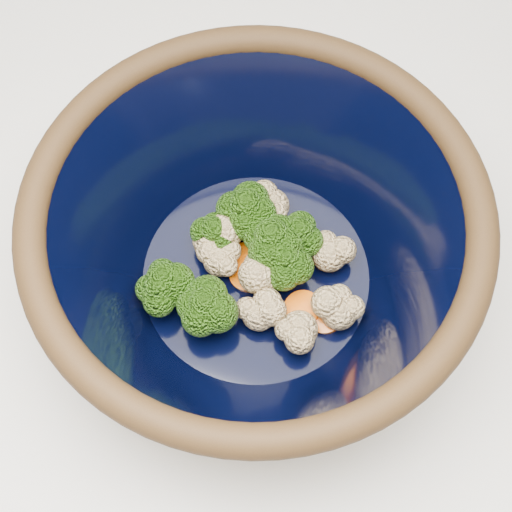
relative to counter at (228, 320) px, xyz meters
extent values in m
plane|color=#9E7A54|center=(0.00, 0.00, -0.45)|extent=(3.00, 3.00, 0.00)
cube|color=white|center=(0.00, 0.00, 0.00)|extent=(1.20, 1.20, 0.90)
cylinder|color=black|center=(0.08, -0.12, 0.46)|extent=(0.20, 0.20, 0.01)
torus|color=black|center=(0.08, -0.12, 0.59)|extent=(0.34, 0.34, 0.02)
cylinder|color=black|center=(0.08, -0.12, 0.48)|extent=(0.19, 0.19, 0.00)
cylinder|color=#608442|center=(0.11, -0.09, 0.49)|extent=(0.01, 0.01, 0.02)
ellipsoid|color=#326112|center=(0.11, -0.09, 0.51)|extent=(0.04, 0.04, 0.03)
cylinder|color=#608442|center=(0.04, -0.11, 0.49)|extent=(0.01, 0.01, 0.02)
ellipsoid|color=#326112|center=(0.04, -0.11, 0.51)|extent=(0.03, 0.03, 0.03)
cylinder|color=#608442|center=(0.02, -0.17, 0.49)|extent=(0.01, 0.01, 0.02)
ellipsoid|color=#326112|center=(0.02, -0.17, 0.51)|extent=(0.04, 0.04, 0.03)
cylinder|color=#608442|center=(0.06, -0.17, 0.49)|extent=(0.01, 0.01, 0.02)
ellipsoid|color=#326112|center=(0.06, -0.17, 0.52)|extent=(0.04, 0.04, 0.04)
cylinder|color=#608442|center=(0.11, -0.11, 0.49)|extent=(0.01, 0.01, 0.02)
ellipsoid|color=#326112|center=(0.11, -0.11, 0.51)|extent=(0.04, 0.04, 0.03)
cylinder|color=#608442|center=(0.02, -0.16, 0.49)|extent=(0.01, 0.01, 0.02)
ellipsoid|color=#326112|center=(0.02, -0.16, 0.52)|extent=(0.04, 0.04, 0.03)
cylinder|color=#608442|center=(0.06, -0.08, 0.49)|extent=(0.01, 0.01, 0.02)
ellipsoid|color=#326112|center=(0.06, -0.08, 0.52)|extent=(0.04, 0.04, 0.04)
cylinder|color=#608442|center=(0.09, -0.10, 0.49)|extent=(0.01, 0.01, 0.02)
ellipsoid|color=#326112|center=(0.09, -0.10, 0.52)|extent=(0.05, 0.05, 0.04)
sphere|color=beige|center=(0.13, -0.16, 0.50)|extent=(0.03, 0.03, 0.03)
sphere|color=beige|center=(0.08, -0.06, 0.50)|extent=(0.03, 0.03, 0.03)
sphere|color=beige|center=(0.05, -0.12, 0.50)|extent=(0.03, 0.03, 0.03)
sphere|color=beige|center=(0.04, -0.11, 0.50)|extent=(0.03, 0.03, 0.03)
sphere|color=beige|center=(0.09, -0.12, 0.50)|extent=(0.03, 0.03, 0.03)
sphere|color=beige|center=(0.16, -0.14, 0.50)|extent=(0.03, 0.03, 0.03)
sphere|color=beige|center=(0.14, -0.09, 0.50)|extent=(0.03, 0.03, 0.03)
sphere|color=beige|center=(0.06, -0.08, 0.50)|extent=(0.03, 0.03, 0.03)
sphere|color=beige|center=(0.10, -0.16, 0.50)|extent=(0.03, 0.03, 0.03)
cylinder|color=orange|center=(0.13, -0.14, 0.49)|extent=(0.03, 0.03, 0.01)
cylinder|color=orange|center=(0.07, -0.11, 0.49)|extent=(0.03, 0.03, 0.01)
cylinder|color=orange|center=(0.15, -0.14, 0.49)|extent=(0.03, 0.03, 0.01)
cylinder|color=orange|center=(0.11, -0.11, 0.49)|extent=(0.03, 0.03, 0.01)
cylinder|color=orange|center=(0.08, -0.12, 0.49)|extent=(0.03, 0.03, 0.01)
camera|label=1|loc=(0.16, -0.35, 1.02)|focal=50.00mm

